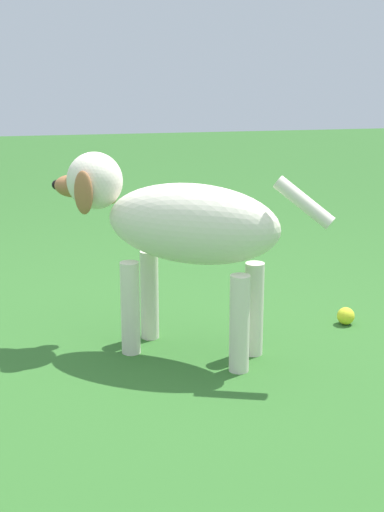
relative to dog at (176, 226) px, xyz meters
name	(u,v)px	position (x,y,z in m)	size (l,w,h in m)	color
ground	(152,364)	(-0.10, -0.10, -0.44)	(14.00, 14.00, 0.00)	#2D6026
dog	(176,226)	(0.00, 0.00, 0.00)	(0.85, 0.60, 0.67)	silver
tennis_ball_2	(346,316)	(0.67, 0.13, -0.41)	(0.07, 0.07, 0.07)	yellow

